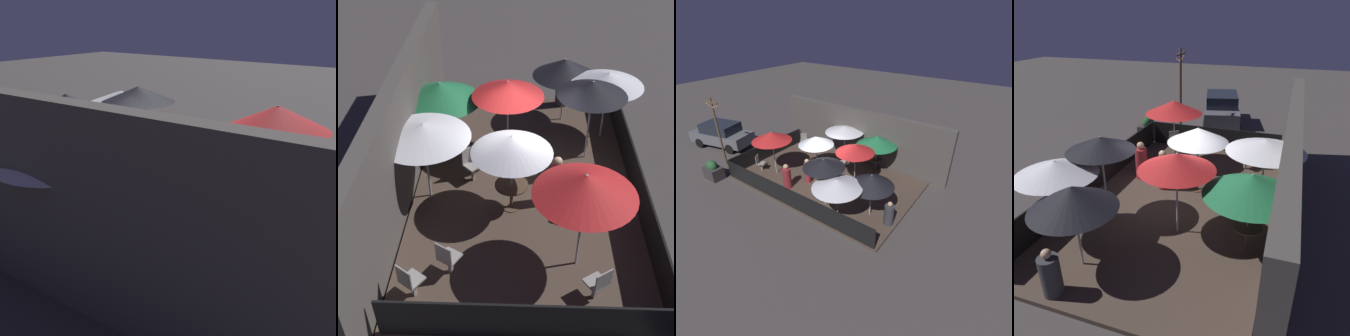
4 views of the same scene
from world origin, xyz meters
TOP-DOWN VIEW (x-y plane):
  - ground_plane at (0.00, 0.00)m, footprint 60.00×60.00m
  - patio_deck at (0.00, 0.00)m, footprint 9.20×5.65m
  - building_wall at (0.00, 3.06)m, footprint 10.80×0.36m
  - fence_front at (0.00, -2.78)m, footprint 9.00×0.05m
  - fence_side_left at (-4.55, 0.00)m, footprint 0.05×5.45m
  - patio_umbrella_0 at (-0.94, 0.34)m, footprint 1.90×1.90m
  - patio_umbrella_1 at (1.61, 2.33)m, footprint 2.23×2.23m
  - patio_umbrella_2 at (2.40, -2.28)m, footprint 2.05×2.05m
  - patio_umbrella_3 at (-2.71, -1.10)m, footprint 2.07×2.07m
  - patio_umbrella_4 at (-0.56, 2.41)m, footprint 2.23×2.23m
  - patio_umbrella_5 at (1.43, 0.50)m, footprint 1.94×1.94m
  - patio_umbrella_6 at (3.32, -1.15)m, footprint 1.93×1.93m
  - patio_umbrella_7 at (1.27, -1.69)m, footprint 1.86×1.86m
  - dining_table_0 at (-0.94, 0.34)m, footprint 0.81×0.81m
  - dining_table_1 at (1.61, 2.33)m, footprint 0.71×0.71m
  - patio_chair_0 at (0.16, 1.42)m, footprint 0.57×0.57m
  - patio_chair_1 at (-3.10, 1.60)m, footprint 0.55×0.55m
  - patio_chair_2 at (-3.66, -1.43)m, footprint 0.55×0.55m
  - patio_chair_3 at (-3.72, 2.27)m, footprint 0.56×0.56m
  - patron_0 at (-1.15, -1.74)m, footprint 0.48×0.48m
  - patron_1 at (4.26, -1.20)m, footprint 0.58×0.58m
  - patron_2 at (-0.67, -0.75)m, footprint 0.45×0.45m
  - planter_box at (-5.20, -3.31)m, footprint 0.98×0.69m
  - light_post at (-6.10, -2.03)m, footprint 1.10×0.12m
  - parked_car_0 at (-8.52, -0.59)m, footprint 4.35×2.62m

SIDE VIEW (x-z plane):
  - ground_plane at x=0.00m, z-range 0.00..0.00m
  - patio_deck at x=0.00m, z-range 0.00..0.12m
  - planter_box at x=-5.20m, z-range -0.07..1.00m
  - fence_side_left at x=-4.55m, z-range 0.12..1.07m
  - fence_front at x=0.00m, z-range 0.12..1.07m
  - patron_1 at x=4.26m, z-range 0.05..1.17m
  - patio_chair_2 at x=-3.66m, z-range 0.16..1.07m
  - patio_chair_1 at x=-3.10m, z-range 0.16..1.09m
  - patio_chair_3 at x=-3.72m, z-range 0.16..1.10m
  - patio_chair_0 at x=0.16m, z-range 0.16..1.10m
  - dining_table_1 at x=1.61m, z-range 0.32..1.02m
  - dining_table_0 at x=-0.94m, z-range 0.33..1.05m
  - patron_0 at x=-1.15m, z-range 0.05..1.38m
  - patron_2 at x=-0.67m, z-range 0.07..1.41m
  - parked_car_0 at x=-8.52m, z-range 0.03..1.65m
  - building_wall at x=0.00m, z-range 0.00..3.13m
  - patio_umbrella_6 at x=3.32m, z-range 0.87..2.91m
  - patio_umbrella_1 at x=1.61m, z-range 0.90..2.97m
  - patio_umbrella_2 at x=2.40m, z-range 0.96..3.02m
  - patio_umbrella_0 at x=-0.94m, z-range 0.95..3.07m
  - patio_umbrella_4 at x=-0.56m, z-range 1.01..3.14m
  - patio_umbrella_5 at x=1.43m, z-range 1.03..3.28m
  - light_post at x=-6.10m, z-range 0.23..4.24m
  - patio_umbrella_7 at x=1.27m, z-range 1.10..3.45m
  - patio_umbrella_3 at x=-2.71m, z-range 1.10..3.53m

